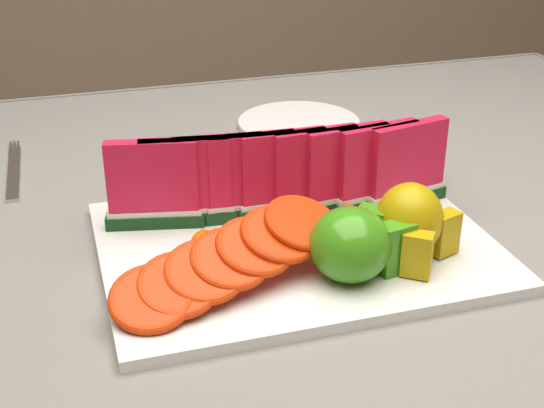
# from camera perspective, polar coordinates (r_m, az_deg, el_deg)

# --- Properties ---
(table) EXTENTS (1.40, 0.90, 0.75)m
(table) POSITION_cam_1_polar(r_m,az_deg,el_deg) (0.90, -4.01, -7.25)
(table) COLOR #52341A
(table) RESTS_ON ground
(tablecloth) EXTENTS (1.53, 1.03, 0.20)m
(tablecloth) POSITION_cam_1_polar(r_m,az_deg,el_deg) (0.87, -4.14, -3.83)
(tablecloth) COLOR gray
(tablecloth) RESTS_ON table
(platter) EXTENTS (0.40, 0.30, 0.01)m
(platter) POSITION_cam_1_polar(r_m,az_deg,el_deg) (0.79, 1.79, -3.16)
(platter) COLOR silver
(platter) RESTS_ON tablecloth
(apple_cluster) EXTENTS (0.11, 0.10, 0.07)m
(apple_cluster) POSITION_cam_1_polar(r_m,az_deg,el_deg) (0.72, 6.36, -3.00)
(apple_cluster) COLOR #25820E
(apple_cluster) RESTS_ON platter
(pear_cluster) EXTENTS (0.09, 0.10, 0.08)m
(pear_cluster) POSITION_cam_1_polar(r_m,az_deg,el_deg) (0.76, 10.50, -1.34)
(pear_cluster) COLOR #965B16
(pear_cluster) RESTS_ON platter
(side_plate) EXTENTS (0.21, 0.21, 0.01)m
(side_plate) POSITION_cam_1_polar(r_m,az_deg,el_deg) (1.13, 2.03, 6.06)
(side_plate) COLOR silver
(side_plate) RESTS_ON tablecloth
(fork) EXTENTS (0.02, 0.20, 0.00)m
(fork) POSITION_cam_1_polar(r_m,az_deg,el_deg) (1.03, -18.85, 2.43)
(fork) COLOR silver
(fork) RESTS_ON tablecloth
(watermelon_row) EXTENTS (0.39, 0.07, 0.10)m
(watermelon_row) POSITION_cam_1_polar(r_m,az_deg,el_deg) (0.82, 0.88, 2.09)
(watermelon_row) COLOR #0D3410
(watermelon_row) RESTS_ON platter
(orange_fan_front) EXTENTS (0.25, 0.14, 0.06)m
(orange_fan_front) POSITION_cam_1_polar(r_m,az_deg,el_deg) (0.70, -3.15, -4.12)
(orange_fan_front) COLOR red
(orange_fan_front) RESTS_ON platter
(orange_fan_back) EXTENTS (0.37, 0.10, 0.05)m
(orange_fan_back) POSITION_cam_1_polar(r_m,az_deg,el_deg) (0.90, 1.72, 2.69)
(orange_fan_back) COLOR red
(orange_fan_back) RESTS_ON platter
(tangerine_segments) EXTENTS (0.20, 0.07, 0.02)m
(tangerine_segments) POSITION_cam_1_polar(r_m,az_deg,el_deg) (0.78, 0.88, -2.16)
(tangerine_segments) COLOR orange
(tangerine_segments) RESTS_ON platter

